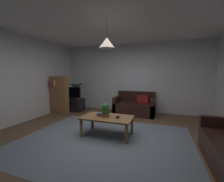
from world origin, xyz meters
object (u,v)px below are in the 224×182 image
Objects in this scene: book_on_table_2 at (100,114)px; pendant_lamp at (107,43)px; couch_under_window at (135,107)px; remote_on_table_0 at (118,117)px; coffee_table at (107,119)px; tv at (72,93)px; tv_stand at (73,104)px; book_on_table_0 at (100,115)px; book_on_table_1 at (100,115)px; remote_on_table_1 at (117,117)px; potted_palm_corner at (76,96)px; bookshelf_corner at (59,95)px; potted_plant_on_table at (105,110)px.

book_on_table_2 is 0.23× the size of pendant_lamp.
couch_under_window is 2.16m from remote_on_table_0.
remote_on_table_0 is (0.28, -0.01, 0.08)m from coffee_table.
coffee_table is 2.92m from tv.
book_on_table_0 is at bearing -42.09° from tv_stand.
book_on_table_1 is 2.77m from tv.
pendant_lamp reaches higher than book_on_table_2.
coffee_table is 7.51× the size of remote_on_table_1.
book_on_table_2 is at bearing -46.84° from potted_palm_corner.
remote_on_table_1 is at bearing -90.50° from couch_under_window.
tv is 0.53× the size of bookshelf_corner.
bookshelf_corner is 3.10m from pendant_lamp.
coffee_table is 1.63× the size of tv.
pendant_lamp reaches higher than potted_plant_on_table.
book_on_table_1 is at bearing -29.57° from bookshelf_corner.
pendant_lamp is (-0.00, 0.00, 1.77)m from coffee_table.
book_on_table_0 is 0.10× the size of bookshelf_corner.
pendant_lamp reaches higher than remote_on_table_1.
coffee_table is 8.46× the size of book_on_table_2.
remote_on_table_0 is 3.14m from tv.
potted_palm_corner is at bearing 105.58° from tv_stand.
couch_under_window is 1.19× the size of potted_palm_corner.
remote_on_table_0 is at bearing -89.44° from couch_under_window.
remote_on_table_1 is (-0.02, -2.13, 0.19)m from couch_under_window.
book_on_table_2 reaches higher than coffee_table.
tv reaches higher than book_on_table_0.
remote_on_table_1 is at bearing 1.29° from pendant_lamp.
potted_palm_corner is at bearing 134.75° from potted_plant_on_table.
remote_on_table_0 is (0.46, -0.02, -0.02)m from book_on_table_1.
remote_on_table_0 is at bearing -36.48° from tv.
potted_plant_on_table reaches higher than coffee_table.
couch_under_window reaches higher than potted_plant_on_table.
bookshelf_corner is (-2.68, -0.86, 0.44)m from couch_under_window.
tv_stand is at bearing 137.91° from book_on_table_0.
book_on_table_2 is at bearing -101.90° from couch_under_window.
potted_plant_on_table is (-0.29, -2.16, 0.35)m from couch_under_window.
potted_palm_corner reaches higher than potted_plant_on_table.
book_on_table_2 is 0.10× the size of bookshelf_corner.
book_on_table_1 is at bearing 178.56° from coffee_table.
bookshelf_corner is at bearing 139.25° from remote_on_table_1.
remote_on_table_0 is at bearing -36.79° from tv_stand.
book_on_table_2 reaches higher than remote_on_table_1.
book_on_table_0 is 0.22m from potted_plant_on_table.
remote_on_table_1 is (0.42, -0.00, 0.00)m from book_on_table_0.
potted_palm_corner reaches higher than tv_stand.
remote_on_table_0 is 0.18× the size of tv_stand.
coffee_table is 3.32m from potted_palm_corner.
potted_plant_on_table is at bearing -138.45° from coffee_table.
tv is (-2.24, 1.84, 0.35)m from coffee_table.
remote_on_table_0 is (0.46, -0.02, 0.00)m from book_on_table_0.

